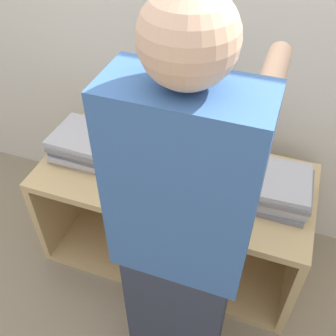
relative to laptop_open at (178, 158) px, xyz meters
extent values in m
plane|color=gray|center=(0.00, -0.36, -0.63)|extent=(12.00, 12.00, 0.00)
cube|color=silver|center=(0.00, 0.35, 0.57)|extent=(8.00, 0.05, 2.40)
cube|color=tan|center=(0.00, -0.06, -0.07)|extent=(1.29, 0.60, 0.04)
cube|color=tan|center=(0.00, -0.06, -0.61)|extent=(1.29, 0.60, 0.04)
cube|color=tan|center=(-0.63, -0.06, -0.34)|extent=(0.04, 0.60, 0.50)
cube|color=tan|center=(0.63, -0.06, -0.34)|extent=(0.04, 0.60, 0.50)
cube|color=tan|center=(0.00, 0.23, -0.34)|extent=(1.21, 0.04, 0.50)
cube|color=#333338|center=(0.00, -0.06, -0.04)|extent=(0.38, 0.26, 0.02)
cube|color=#28282B|center=(0.00, -0.05, -0.03)|extent=(0.31, 0.14, 0.00)
cube|color=#333338|center=(0.00, 0.12, 0.09)|extent=(0.38, 0.09, 0.25)
cube|color=black|center=(0.00, 0.11, 0.09)|extent=(0.33, 0.07, 0.22)
cube|color=#B7B7BC|center=(-0.42, -0.05, -0.04)|extent=(0.38, 0.26, 0.02)
cube|color=#B7B7BC|center=(-0.41, -0.06, -0.02)|extent=(0.39, 0.27, 0.02)
cube|color=slate|center=(-0.40, -0.06, 0.01)|extent=(0.39, 0.27, 0.02)
cube|color=gray|center=(-0.41, -0.06, 0.03)|extent=(0.38, 0.26, 0.02)
cube|color=#B7B7BC|center=(-0.41, -0.05, 0.06)|extent=(0.39, 0.27, 0.02)
cube|color=gray|center=(0.41, -0.06, -0.04)|extent=(0.38, 0.26, 0.02)
cube|color=#B7B7BC|center=(0.41, -0.05, -0.02)|extent=(0.39, 0.27, 0.02)
cube|color=#B7B7BC|center=(0.41, -0.05, 0.01)|extent=(0.38, 0.26, 0.02)
cube|color=gray|center=(0.42, -0.06, 0.03)|extent=(0.39, 0.27, 0.02)
cube|color=#B7B7BC|center=(0.40, -0.05, 0.06)|extent=(0.39, 0.28, 0.02)
cube|color=#2D3342|center=(0.21, -0.61, -0.24)|extent=(0.34, 0.20, 0.78)
cube|color=#38609E|center=(0.21, -0.61, 0.46)|extent=(0.40, 0.20, 0.62)
sphere|color=#DBAD89|center=(0.21, -0.61, 0.88)|extent=(0.21, 0.21, 0.21)
cylinder|color=#DBAD89|center=(0.05, -0.35, 0.68)|extent=(0.07, 0.32, 0.07)
cylinder|color=#DBAD89|center=(0.37, -0.35, 0.68)|extent=(0.07, 0.32, 0.07)
camera|label=1|loc=(0.42, -1.32, 1.21)|focal=42.00mm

